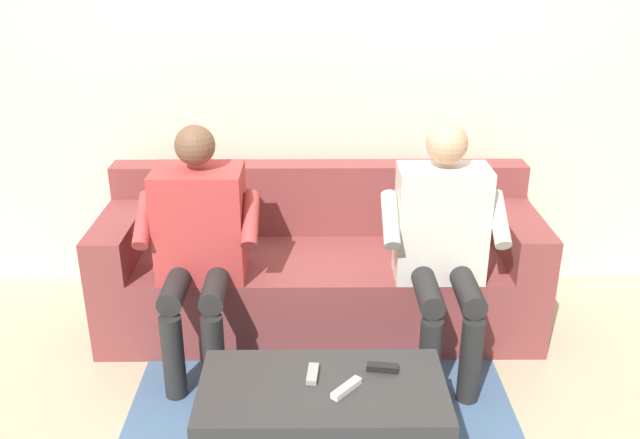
# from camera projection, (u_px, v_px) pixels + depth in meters

# --- Properties ---
(ground_plane) EXTENTS (8.00, 8.00, 0.00)m
(ground_plane) POSITION_uv_depth(u_px,v_px,m) (321.00, 400.00, 3.06)
(ground_plane) COLOR tan
(back_wall) EXTENTS (4.38, 0.06, 2.66)m
(back_wall) POSITION_uv_depth(u_px,v_px,m) (319.00, 55.00, 3.68)
(back_wall) COLOR beige
(back_wall) RESTS_ON ground
(couch) EXTENTS (2.23, 0.75, 0.80)m
(couch) POSITION_uv_depth(u_px,v_px,m) (320.00, 270.00, 3.61)
(couch) COLOR brown
(couch) RESTS_ON ground
(coffee_table) EXTENTS (0.93, 0.48, 0.39)m
(coffee_table) POSITION_uv_depth(u_px,v_px,m) (322.00, 427.00, 2.60)
(coffee_table) COLOR #2D2D2D
(coffee_table) RESTS_ON ground
(person_left_seated) EXTENTS (0.57, 0.58, 1.17)m
(person_left_seated) POSITION_uv_depth(u_px,v_px,m) (443.00, 238.00, 3.14)
(person_left_seated) COLOR beige
(person_left_seated) RESTS_ON ground
(person_right_seated) EXTENTS (0.56, 0.61, 1.15)m
(person_right_seated) POSITION_uv_depth(u_px,v_px,m) (199.00, 235.00, 3.17)
(person_right_seated) COLOR #B23838
(person_right_seated) RESTS_ON ground
(remote_white) EXTENTS (0.12, 0.13, 0.02)m
(remote_white) POSITION_uv_depth(u_px,v_px,m) (346.00, 388.00, 2.49)
(remote_white) COLOR white
(remote_white) RESTS_ON coffee_table
(remote_black) EXTENTS (0.12, 0.06, 0.03)m
(remote_black) POSITION_uv_depth(u_px,v_px,m) (382.00, 368.00, 2.61)
(remote_black) COLOR black
(remote_black) RESTS_ON coffee_table
(remote_gray) EXTENTS (0.05, 0.12, 0.02)m
(remote_gray) POSITION_uv_depth(u_px,v_px,m) (313.00, 374.00, 2.58)
(remote_gray) COLOR gray
(remote_gray) RESTS_ON coffee_table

